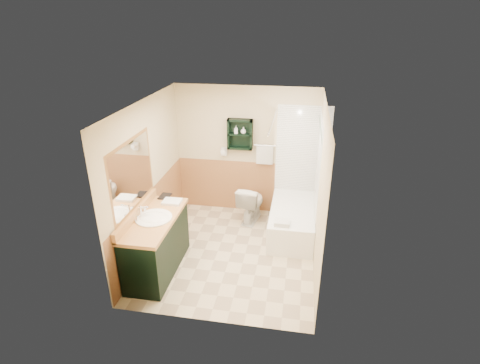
{
  "coord_description": "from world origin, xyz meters",
  "views": [
    {
      "loc": [
        0.98,
        -4.95,
        3.51
      ],
      "look_at": [
        0.11,
        0.2,
        1.16
      ],
      "focal_mm": 28.0,
      "sensor_mm": 36.0,
      "label": 1
    }
  ],
  "objects_px": {
    "soap_bottle_a": "(236,132)",
    "hair_dryer": "(224,151)",
    "vanity": "(157,244)",
    "vanity_book": "(159,190)",
    "bathtub": "(292,221)",
    "wall_shelf": "(240,134)",
    "soap_bottle_b": "(243,131)",
    "toilet": "(251,203)"
  },
  "relations": [
    {
      "from": "wall_shelf",
      "to": "soap_bottle_a",
      "type": "relative_size",
      "value": 3.99
    },
    {
      "from": "wall_shelf",
      "to": "vanity",
      "type": "distance_m",
      "value": 2.47
    },
    {
      "from": "hair_dryer",
      "to": "vanity",
      "type": "relative_size",
      "value": 0.17
    },
    {
      "from": "hair_dryer",
      "to": "soap_bottle_b",
      "type": "height_order",
      "value": "soap_bottle_b"
    },
    {
      "from": "wall_shelf",
      "to": "soap_bottle_b",
      "type": "xyz_separation_m",
      "value": [
        0.06,
        -0.01,
        0.06
      ]
    },
    {
      "from": "toilet",
      "to": "soap_bottle_b",
      "type": "bearing_deg",
      "value": -45.53
    },
    {
      "from": "wall_shelf",
      "to": "bathtub",
      "type": "xyz_separation_m",
      "value": [
        1.03,
        -0.65,
        -1.3
      ]
    },
    {
      "from": "toilet",
      "to": "bathtub",
      "type": "bearing_deg",
      "value": 166.23
    },
    {
      "from": "hair_dryer",
      "to": "vanity",
      "type": "bearing_deg",
      "value": -106.26
    },
    {
      "from": "soap_bottle_a",
      "to": "bathtub",
      "type": "bearing_deg",
      "value": -30.58
    },
    {
      "from": "soap_bottle_b",
      "to": "soap_bottle_a",
      "type": "bearing_deg",
      "value": 180.0
    },
    {
      "from": "soap_bottle_a",
      "to": "soap_bottle_b",
      "type": "distance_m",
      "value": 0.14
    },
    {
      "from": "vanity",
      "to": "toilet",
      "type": "height_order",
      "value": "vanity"
    },
    {
      "from": "vanity_book",
      "to": "hair_dryer",
      "type": "bearing_deg",
      "value": 63.11
    },
    {
      "from": "vanity",
      "to": "soap_bottle_a",
      "type": "xyz_separation_m",
      "value": [
        0.82,
        2.01,
        1.16
      ]
    },
    {
      "from": "wall_shelf",
      "to": "bathtub",
      "type": "height_order",
      "value": "wall_shelf"
    },
    {
      "from": "hair_dryer",
      "to": "bathtub",
      "type": "distance_m",
      "value": 1.77
    },
    {
      "from": "wall_shelf",
      "to": "soap_bottle_b",
      "type": "distance_m",
      "value": 0.09
    },
    {
      "from": "bathtub",
      "to": "vanity_book",
      "type": "bearing_deg",
      "value": -161.84
    },
    {
      "from": "hair_dryer",
      "to": "vanity_book",
      "type": "distance_m",
      "value": 1.57
    },
    {
      "from": "hair_dryer",
      "to": "soap_bottle_a",
      "type": "distance_m",
      "value": 0.46
    },
    {
      "from": "soap_bottle_b",
      "to": "vanity_book",
      "type": "bearing_deg",
      "value": -130.11
    },
    {
      "from": "wall_shelf",
      "to": "toilet",
      "type": "relative_size",
      "value": 0.78
    },
    {
      "from": "vanity",
      "to": "vanity_book",
      "type": "xyz_separation_m",
      "value": [
        -0.17,
        0.68,
        0.55
      ]
    },
    {
      "from": "toilet",
      "to": "soap_bottle_a",
      "type": "distance_m",
      "value": 1.33
    },
    {
      "from": "bathtub",
      "to": "toilet",
      "type": "relative_size",
      "value": 2.14
    },
    {
      "from": "hair_dryer",
      "to": "soap_bottle_b",
      "type": "xyz_separation_m",
      "value": [
        0.36,
        -0.03,
        0.41
      ]
    },
    {
      "from": "toilet",
      "to": "soap_bottle_b",
      "type": "distance_m",
      "value": 1.32
    },
    {
      "from": "wall_shelf",
      "to": "soap_bottle_b",
      "type": "height_order",
      "value": "wall_shelf"
    },
    {
      "from": "bathtub",
      "to": "soap_bottle_b",
      "type": "distance_m",
      "value": 1.79
    },
    {
      "from": "wall_shelf",
      "to": "hair_dryer",
      "type": "relative_size",
      "value": 2.29
    },
    {
      "from": "toilet",
      "to": "vanity",
      "type": "bearing_deg",
      "value": 66.77
    },
    {
      "from": "soap_bottle_a",
      "to": "hair_dryer",
      "type": "bearing_deg",
      "value": 172.5
    },
    {
      "from": "soap_bottle_a",
      "to": "vanity",
      "type": "bearing_deg",
      "value": -112.27
    },
    {
      "from": "toilet",
      "to": "soap_bottle_a",
      "type": "relative_size",
      "value": 5.09
    },
    {
      "from": "soap_bottle_b",
      "to": "hair_dryer",
      "type": "bearing_deg",
      "value": 175.26
    },
    {
      "from": "toilet",
      "to": "soap_bottle_a",
      "type": "xyz_separation_m",
      "value": [
        -0.33,
        0.3,
        1.25
      ]
    },
    {
      "from": "wall_shelf",
      "to": "hair_dryer",
      "type": "xyz_separation_m",
      "value": [
        -0.3,
        0.02,
        -0.35
      ]
    },
    {
      "from": "wall_shelf",
      "to": "soap_bottle_a",
      "type": "bearing_deg",
      "value": -176.03
    },
    {
      "from": "bathtub",
      "to": "soap_bottle_a",
      "type": "distance_m",
      "value": 1.86
    },
    {
      "from": "hair_dryer",
      "to": "bathtub",
      "type": "relative_size",
      "value": 0.16
    },
    {
      "from": "toilet",
      "to": "soap_bottle_a",
      "type": "bearing_deg",
      "value": -31.07
    }
  ]
}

